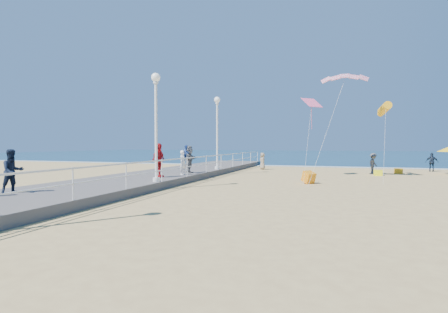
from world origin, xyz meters
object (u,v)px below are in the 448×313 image
(box_kite, at_px, (309,178))
(beach_chair_right, at_px, (398,171))
(beach_walker_c, at_px, (263,161))
(spectator_5, at_px, (189,159))
(beach_walker_b, at_px, (432,162))
(beach_chair_left, at_px, (378,173))
(woman_holding_toddler, at_px, (183,163))
(toddler_held, at_px, (186,153))
(spectator_7, at_px, (12,171))
(lamp_post_mid, at_px, (156,115))
(lamp_post_far, at_px, (217,125))
(beach_walker_a, at_px, (373,163))
(spectator_3, at_px, (159,160))

(box_kite, height_order, beach_chair_right, box_kite)
(beach_walker_c, distance_m, box_kite, 11.06)
(spectator_5, xyz_separation_m, beach_walker_b, (16.34, 11.97, -0.50))
(beach_chair_left, bearing_deg, beach_walker_b, 49.97)
(box_kite, bearing_deg, beach_chair_right, 11.61)
(woman_holding_toddler, relative_size, box_kite, 2.45)
(toddler_held, relative_size, spectator_7, 0.57)
(lamp_post_mid, xyz_separation_m, toddler_held, (-0.20, 3.98, -1.94))
(toddler_held, relative_size, beach_walker_c, 0.62)
(beach_walker_b, bearing_deg, beach_chair_left, 59.40)
(spectator_5, height_order, beach_walker_b, spectator_5)
(spectator_5, height_order, beach_chair_left, spectator_5)
(toddler_held, bearing_deg, lamp_post_far, 8.91)
(lamp_post_mid, relative_size, woman_holding_toddler, 3.61)
(woman_holding_toddler, distance_m, beach_walker_b, 20.95)
(toddler_held, bearing_deg, beach_walker_c, -0.75)
(spectator_7, height_order, beach_walker_a, spectator_7)
(woman_holding_toddler, distance_m, spectator_7, 9.55)
(lamp_post_far, height_order, spectator_3, lamp_post_far)
(box_kite, relative_size, beach_chair_right, 1.09)
(lamp_post_far, bearing_deg, toddler_held, -92.25)
(lamp_post_mid, relative_size, beach_chair_left, 9.67)
(lamp_post_far, distance_m, beach_chair_right, 14.25)
(beach_walker_a, bearing_deg, beach_chair_right, -38.33)
(spectator_3, xyz_separation_m, spectator_7, (-2.16, -7.27, -0.12))
(woman_holding_toddler, xyz_separation_m, beach_chair_right, (13.18, 10.30, -0.94))
(woman_holding_toddler, relative_size, spectator_3, 0.78)
(box_kite, bearing_deg, toddler_held, 143.01)
(lamp_post_far, relative_size, beach_chair_left, 9.67)
(lamp_post_mid, xyz_separation_m, beach_chair_right, (12.84, 14.13, -3.46))
(woman_holding_toddler, distance_m, beach_chair_right, 16.75)
(woman_holding_toddler, height_order, beach_chair_right, woman_holding_toddler)
(toddler_held, relative_size, box_kite, 1.56)
(lamp_post_mid, bearing_deg, spectator_3, 115.93)
(beach_walker_a, xyz_separation_m, box_kite, (-4.08, -8.27, -0.49))
(spectator_3, distance_m, spectator_5, 3.31)
(lamp_post_mid, xyz_separation_m, beach_walker_c, (2.12, 14.99, -2.91))
(lamp_post_far, bearing_deg, beach_chair_right, 21.79)
(toddler_held, relative_size, beach_chair_right, 1.70)
(lamp_post_mid, distance_m, beach_walker_a, 17.49)
(toddler_held, relative_size, spectator_5, 0.53)
(beach_walker_c, bearing_deg, beach_chair_right, 61.86)
(toddler_held, height_order, spectator_7, toddler_held)
(woman_holding_toddler, height_order, spectator_7, spectator_7)
(toddler_held, height_order, spectator_3, spectator_3)
(beach_walker_b, bearing_deg, toddler_held, 49.11)
(spectator_7, xyz_separation_m, beach_walker_b, (18.88, 22.53, -0.45))
(lamp_post_far, height_order, spectator_7, lamp_post_far)
(box_kite, bearing_deg, spectator_5, 132.95)
(box_kite, distance_m, beach_chair_left, 7.99)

